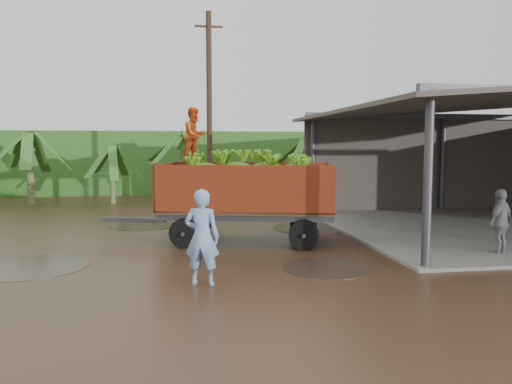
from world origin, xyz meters
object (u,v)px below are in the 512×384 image
(banana_trailer, at_px, (246,191))
(utility_pole, at_px, (209,110))
(man_blue, at_px, (202,237))
(man_grey, at_px, (500,222))

(banana_trailer, bearing_deg, utility_pole, 108.01)
(man_blue, bearing_deg, man_grey, -152.30)
(banana_trailer, distance_m, man_blue, 4.59)
(banana_trailer, xyz_separation_m, man_grey, (6.05, -2.86, -0.63))
(man_blue, xyz_separation_m, man_grey, (7.54, 1.45, -0.11))
(man_grey, distance_m, utility_pole, 12.92)
(banana_trailer, bearing_deg, man_grey, -11.09)
(banana_trailer, relative_size, man_blue, 3.58)
(banana_trailer, bearing_deg, man_blue, -94.93)
(banana_trailer, distance_m, utility_pole, 8.24)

